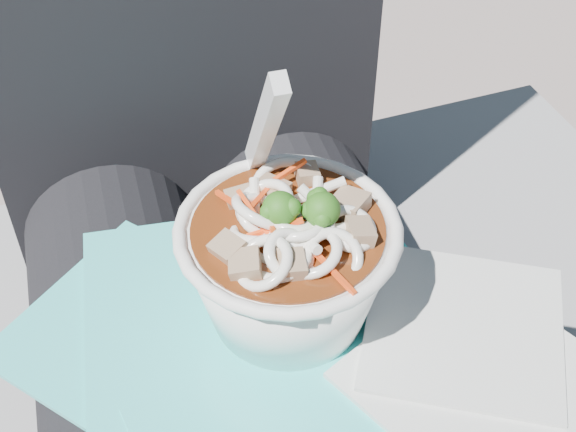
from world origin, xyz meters
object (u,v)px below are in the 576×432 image
object	(u,v)px
person_body	(232,307)
plastic_bag	(285,378)
udon_bowl	(288,259)
lap	(261,412)

from	to	relation	value
person_body	plastic_bag	distance (m)	0.14
plastic_bag	udon_bowl	xyz separation A→B (m)	(0.02, 0.05, 0.06)
lap	plastic_bag	distance (m)	0.09
person_body	lap	bearing A→B (deg)	-90.00
lap	person_body	distance (m)	0.09
person_body	udon_bowl	distance (m)	0.15
person_body	plastic_bag	world-z (taller)	person_body
lap	person_body	bearing A→B (deg)	90.00
person_body	udon_bowl	xyz separation A→B (m)	(0.03, -0.08, 0.13)
plastic_bag	lap	bearing A→B (deg)	106.46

